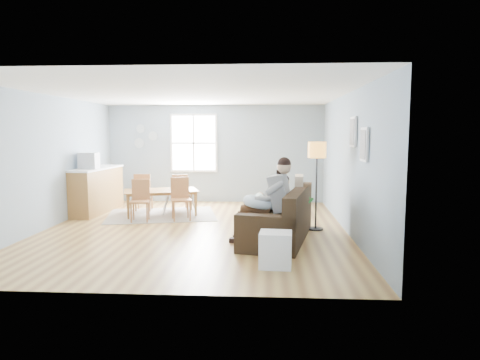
# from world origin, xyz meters

# --- Properties ---
(room) EXTENTS (8.40, 9.40, 3.90)m
(room) POSITION_xyz_m (0.00, 0.00, 2.42)
(room) COLOR olive
(window) EXTENTS (1.32, 0.08, 1.62)m
(window) POSITION_xyz_m (-0.60, 3.46, 1.65)
(window) COLOR white
(window) RESTS_ON room
(pictures) EXTENTS (0.05, 1.34, 0.74)m
(pictures) POSITION_xyz_m (2.97, -1.05, 1.85)
(pictures) COLOR white
(pictures) RESTS_ON room
(wall_plates) EXTENTS (0.67, 0.02, 0.66)m
(wall_plates) POSITION_xyz_m (-2.00, 3.47, 1.83)
(wall_plates) COLOR #9FB5BF
(wall_plates) RESTS_ON room
(sofa) EXTENTS (1.44, 2.46, 0.93)m
(sofa) POSITION_xyz_m (1.69, -0.71, 0.33)
(sofa) COLOR black
(sofa) RESTS_ON room
(green_throw) EXTENTS (1.26, 1.14, 0.04)m
(green_throw) POSITION_xyz_m (1.76, 0.06, 0.59)
(green_throw) COLOR #166222
(green_throw) RESTS_ON sofa
(beige_pillow) EXTENTS (0.20, 0.56, 0.55)m
(beige_pillow) POSITION_xyz_m (2.05, -0.17, 0.85)
(beige_pillow) COLOR #B8A68C
(beige_pillow) RESTS_ON sofa
(father) EXTENTS (1.13, 0.63, 1.52)m
(father) POSITION_xyz_m (1.49, -1.00, 0.81)
(father) COLOR gray
(father) RESTS_ON sofa
(nursing_pillow) EXTENTS (0.72, 0.71, 0.25)m
(nursing_pillow) POSITION_xyz_m (1.31, -0.97, 0.73)
(nursing_pillow) COLOR silver
(nursing_pillow) RESTS_ON father
(infant) EXTENTS (0.17, 0.40, 0.15)m
(infant) POSITION_xyz_m (1.32, -0.93, 0.81)
(infant) COLOR white
(infant) RESTS_ON nursing_pillow
(toddler) EXTENTS (0.61, 0.36, 0.92)m
(toddler) POSITION_xyz_m (1.66, -0.48, 0.79)
(toddler) COLOR white
(toddler) RESTS_ON sofa
(floor_lamp) EXTENTS (0.35, 0.35, 1.76)m
(floor_lamp) POSITION_xyz_m (2.42, 0.11, 1.45)
(floor_lamp) COLOR black
(floor_lamp) RESTS_ON room
(storage_cube) EXTENTS (0.49, 0.44, 0.51)m
(storage_cube) POSITION_xyz_m (1.55, -2.33, 0.26)
(storage_cube) COLOR white
(storage_cube) RESTS_ON room
(rug) EXTENTS (2.83, 2.38, 0.01)m
(rug) POSITION_xyz_m (-1.04, 1.43, 0.01)
(rug) COLOR gray
(rug) RESTS_ON room
(dining_table) EXTENTS (1.90, 1.42, 0.59)m
(dining_table) POSITION_xyz_m (-1.04, 1.43, 0.30)
(dining_table) COLOR #92592F
(dining_table) RESTS_ON rug
(chair_sw) EXTENTS (0.47, 0.47, 0.92)m
(chair_sw) POSITION_xyz_m (-1.34, 0.74, 0.52)
(chair_sw) COLOR #A06D37
(chair_sw) RESTS_ON rug
(chair_se) EXTENTS (0.54, 0.54, 0.95)m
(chair_se) POSITION_xyz_m (-0.48, 0.94, 0.54)
(chair_se) COLOR #A06D37
(chair_se) RESTS_ON rug
(chair_nw) EXTENTS (0.46, 0.46, 0.93)m
(chair_nw) POSITION_xyz_m (-1.62, 1.93, 0.53)
(chair_nw) COLOR #A06D37
(chair_nw) RESTS_ON rug
(chair_ne) EXTENTS (0.50, 0.50, 0.91)m
(chair_ne) POSITION_xyz_m (-0.74, 2.13, 0.51)
(chair_ne) COLOR #A06D37
(chair_ne) RESTS_ON rug
(counter) EXTENTS (0.71, 2.00, 1.10)m
(counter) POSITION_xyz_m (-2.70, 1.70, 0.56)
(counter) COLOR #92592F
(counter) RESTS_ON room
(monitor) EXTENTS (0.42, 0.40, 0.38)m
(monitor) POSITION_xyz_m (-2.71, 1.32, 1.29)
(monitor) COLOR #AAAAAE
(monitor) RESTS_ON counter
(baby_swing) EXTENTS (0.98, 0.99, 0.83)m
(baby_swing) POSITION_xyz_m (-0.68, 1.77, 0.37)
(baby_swing) COLOR #AAAAAE
(baby_swing) RESTS_ON room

